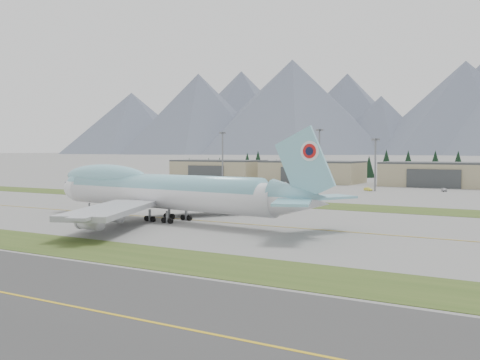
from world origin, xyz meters
The scene contains 13 objects.
ground centered at (0.00, 0.00, 0.00)m, with size 7000.00×7000.00×0.00m, color slate.
grass_strip_near centered at (0.00, -38.00, 0.00)m, with size 400.00×14.00×0.08m, color #354D1B.
grass_strip_far centered at (0.00, 45.00, 0.00)m, with size 400.00×18.00×0.08m, color #354D1B.
taxiway_line_main centered at (0.00, 0.00, 0.00)m, with size 400.00×0.40×0.02m, color gold.
boeing_747_freighter centered at (10.03, -3.74, 6.74)m, with size 77.76×66.66×20.44m.
hangar_left centered at (-70.00, 149.90, 5.39)m, with size 48.00×26.60×10.80m.
hangar_center centered at (-15.00, 149.90, 5.39)m, with size 48.00×26.60×10.80m.
hangar_right centered at (45.00, 149.90, 5.39)m, with size 48.00×26.60×10.80m.
floodlight_masts centered at (31.70, 111.56, 16.00)m, with size 148.30×9.05×24.92m.
service_vehicle_a centered at (-20.70, 130.40, 0.00)m, with size 1.27×3.16×1.08m, color silver.
service_vehicle_b centered at (25.20, 108.42, 0.00)m, with size 1.40×3.98×1.31m, color yellow.
service_vehicle_c centered at (52.02, 119.36, 0.00)m, with size 1.71×4.22×1.22m, color #AEAEB3.
conifer_belt centered at (10.14, 211.82, 7.37)m, with size 277.42×15.90×16.75m.
Camera 1 is at (84.67, -100.00, 15.74)m, focal length 40.00 mm.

